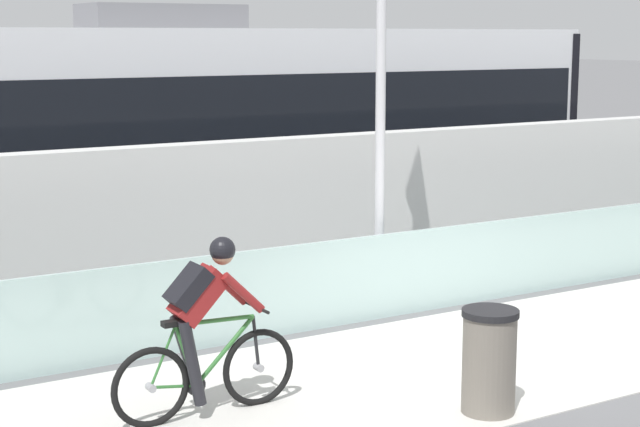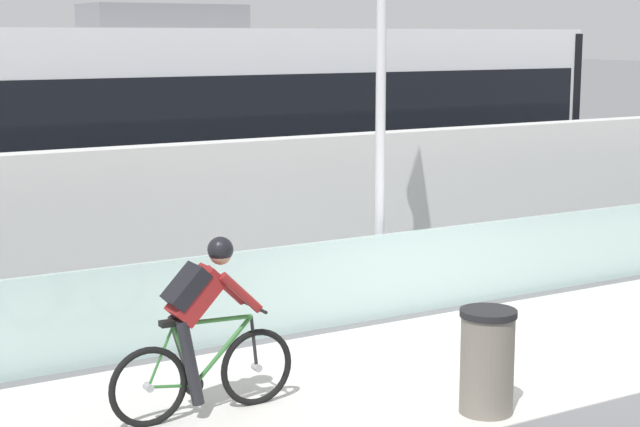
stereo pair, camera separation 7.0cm
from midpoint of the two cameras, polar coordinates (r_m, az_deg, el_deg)
ground_plane at (r=11.23m, az=10.11°, el=-7.69°), size 200.00×200.00×0.00m
bike_path_deck at (r=11.23m, az=10.11°, el=-7.66°), size 32.00×3.20×0.01m
glass_parapet at (r=12.49m, az=4.60°, el=-3.35°), size 32.00×0.05×1.02m
concrete_barrier_wall at (r=13.86m, az=0.30°, el=0.13°), size 32.00×0.36×2.03m
tram_rail_near at (r=16.19m, az=-4.28°, el=-2.13°), size 32.00×0.08×0.01m
tram_rail_far at (r=17.46m, az=-6.40°, el=-1.28°), size 32.00×0.08×0.01m
tram at (r=17.03m, az=-2.24°, el=4.91°), size 11.06×2.54×3.81m
cyclist_on_bike at (r=9.18m, az=-6.30°, el=-6.37°), size 1.77×0.58×1.61m
lamp_post_antenna at (r=12.35m, az=3.57°, el=9.54°), size 0.28×0.28×5.20m
trash_bin at (r=9.40m, az=9.42°, el=-8.07°), size 0.51×0.51×0.96m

